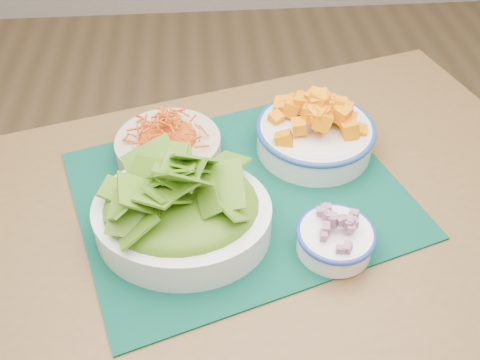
{
  "coord_description": "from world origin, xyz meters",
  "views": [
    {
      "loc": [
        0.03,
        -0.93,
        1.41
      ],
      "look_at": [
        0.09,
        -0.27,
        0.78
      ],
      "focal_mm": 40.0,
      "sensor_mm": 36.0,
      "label": 1
    }
  ],
  "objects_px": {
    "placemat": "(240,193)",
    "squash_bowl": "(316,127)",
    "carrot_bowl": "(168,143)",
    "table": "(262,252)",
    "lettuce_bowl": "(181,205)",
    "onion_bowl": "(336,236)"
  },
  "relations": [
    {
      "from": "placemat",
      "to": "squash_bowl",
      "type": "height_order",
      "value": "squash_bowl"
    },
    {
      "from": "carrot_bowl",
      "to": "squash_bowl",
      "type": "bearing_deg",
      "value": 0.38
    },
    {
      "from": "table",
      "to": "lettuce_bowl",
      "type": "distance_m",
      "value": 0.22
    },
    {
      "from": "onion_bowl",
      "to": "carrot_bowl",
      "type": "bearing_deg",
      "value": 136.92
    },
    {
      "from": "table",
      "to": "carrot_bowl",
      "type": "xyz_separation_m",
      "value": [
        -0.16,
        0.15,
        0.15
      ]
    },
    {
      "from": "lettuce_bowl",
      "to": "table",
      "type": "bearing_deg",
      "value": 24.35
    },
    {
      "from": "squash_bowl",
      "to": "lettuce_bowl",
      "type": "xyz_separation_m",
      "value": [
        -0.25,
        -0.19,
        0.01
      ]
    },
    {
      "from": "table",
      "to": "carrot_bowl",
      "type": "relative_size",
      "value": 5.11
    },
    {
      "from": "placemat",
      "to": "onion_bowl",
      "type": "distance_m",
      "value": 0.2
    },
    {
      "from": "table",
      "to": "onion_bowl",
      "type": "relative_size",
      "value": 8.36
    },
    {
      "from": "carrot_bowl",
      "to": "lettuce_bowl",
      "type": "distance_m",
      "value": 0.19
    },
    {
      "from": "placemat",
      "to": "onion_bowl",
      "type": "xyz_separation_m",
      "value": [
        0.14,
        -0.14,
        0.03
      ]
    },
    {
      "from": "carrot_bowl",
      "to": "onion_bowl",
      "type": "relative_size",
      "value": 1.63
    },
    {
      "from": "placemat",
      "to": "squash_bowl",
      "type": "distance_m",
      "value": 0.19
    },
    {
      "from": "carrot_bowl",
      "to": "table",
      "type": "bearing_deg",
      "value": -43.33
    },
    {
      "from": "onion_bowl",
      "to": "placemat",
      "type": "bearing_deg",
      "value": 134.78
    },
    {
      "from": "placemat",
      "to": "squash_bowl",
      "type": "xyz_separation_m",
      "value": [
        0.15,
        0.11,
        0.05
      ]
    },
    {
      "from": "placemat",
      "to": "squash_bowl",
      "type": "bearing_deg",
      "value": 18.33
    },
    {
      "from": "squash_bowl",
      "to": "onion_bowl",
      "type": "bearing_deg",
      "value": -93.0
    },
    {
      "from": "squash_bowl",
      "to": "carrot_bowl",
      "type": "bearing_deg",
      "value": -179.62
    },
    {
      "from": "table",
      "to": "squash_bowl",
      "type": "height_order",
      "value": "squash_bowl"
    },
    {
      "from": "table",
      "to": "placemat",
      "type": "bearing_deg",
      "value": 113.49
    }
  ]
}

